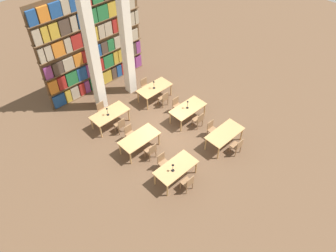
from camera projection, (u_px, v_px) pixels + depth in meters
ground_plane at (165, 134)px, 15.76m from camera, size 40.00×40.00×0.00m
bookshelf_bank at (93, 44)px, 16.64m from camera, size 5.98×0.35×5.50m
pillar_left at (93, 57)px, 15.13m from camera, size 0.45×0.45×6.00m
pillar_center at (126, 42)px, 16.10m from camera, size 0.45×0.45×6.00m
reading_table_0 at (176, 168)px, 13.40m from camera, size 1.83×0.91×0.77m
chair_0 at (188, 183)px, 13.13m from camera, size 0.42×0.40×0.88m
chair_1 at (163, 162)px, 13.90m from camera, size 0.42×0.40×0.88m
desk_lamp_0 at (173, 166)px, 13.01m from camera, size 0.14×0.14×0.42m
reading_table_1 at (225, 134)px, 14.79m from camera, size 1.83×0.91×0.77m
chair_2 at (237, 146)px, 14.55m from camera, size 0.42×0.40×0.88m
chair_3 at (212, 129)px, 15.32m from camera, size 0.42×0.40×0.88m
reading_table_2 at (139, 139)px, 14.58m from camera, size 1.83×0.91×0.77m
chair_4 at (151, 151)px, 14.35m from camera, size 0.42×0.40×0.88m
chair_5 at (130, 133)px, 15.12m from camera, size 0.42×0.40×0.88m
reading_table_3 at (188, 109)px, 16.02m from camera, size 1.83×0.91×0.77m
chair_6 at (199, 120)px, 15.77m from camera, size 0.42×0.40×0.88m
chair_7 at (177, 105)px, 16.53m from camera, size 0.42×0.40×0.88m
desk_lamp_1 at (188, 103)px, 15.73m from camera, size 0.14×0.14×0.46m
reading_table_4 at (110, 115)px, 15.74m from camera, size 1.83×0.91×0.77m
chair_8 at (120, 125)px, 15.51m from camera, size 0.42×0.40×0.88m
chair_9 at (102, 110)px, 16.28m from camera, size 0.42×0.40×0.88m
desk_lamp_2 at (107, 110)px, 15.38m from camera, size 0.14×0.14×0.45m
reading_table_5 at (155, 89)px, 17.17m from camera, size 1.83×0.91×0.77m
chair_10 at (164, 98)px, 16.92m from camera, size 0.42×0.40×0.88m
chair_11 at (145, 86)px, 17.68m from camera, size 0.42×0.40×0.88m
desk_lamp_3 at (154, 83)px, 16.85m from camera, size 0.14×0.14×0.46m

